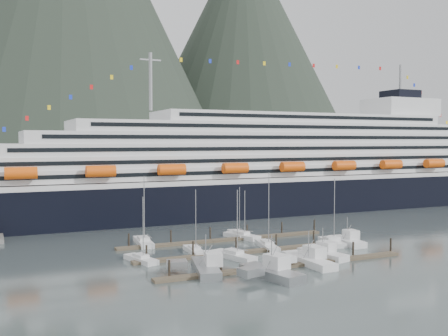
{
  "coord_description": "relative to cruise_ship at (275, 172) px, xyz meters",
  "views": [
    {
      "loc": [
        -51.87,
        -87.04,
        21.88
      ],
      "look_at": [
        -2.49,
        22.0,
        15.61
      ],
      "focal_mm": 42.0,
      "sensor_mm": 36.0,
      "label": 1
    }
  ],
  "objects": [
    {
      "name": "sailboat_e",
      "position": [
        -52.25,
        -35.38,
        -11.6
      ],
      "size": [
        3.73,
        10.82,
        15.03
      ],
      "rotation": [
        0.0,
        0.0,
        1.48
      ],
      "color": "silver",
      "rests_on": "ground"
    },
    {
      "name": "trawler_b",
      "position": [
        -41.08,
        -69.98,
        -11.09
      ],
      "size": [
        9.63,
        12.21,
        7.58
      ],
      "rotation": [
        0.0,
        0.0,
        1.82
      ],
      "color": "#979A9D",
      "rests_on": "ground"
    },
    {
      "name": "mountains",
      "position": [
        22.46,
        533.6,
        151.36
      ],
      "size": [
        870.0,
        440.0,
        420.0
      ],
      "color": "#212B20",
      "rests_on": "ground"
    },
    {
      "name": "sailboat_c",
      "position": [
        -40.59,
        -55.09,
        -11.61
      ],
      "size": [
        5.65,
        10.4,
        13.34
      ],
      "rotation": [
        0.0,
        0.0,
        1.88
      ],
      "color": "silver",
      "rests_on": "ground"
    },
    {
      "name": "sailboat_h",
      "position": [
        -15.98,
        -51.78,
        -11.61
      ],
      "size": [
        4.23,
        9.27,
        14.41
      ],
      "rotation": [
        0.0,
        0.0,
        1.38
      ],
      "color": "silver",
      "rests_on": "ground"
    },
    {
      "name": "sailboat_d",
      "position": [
        -30.2,
        -49.2,
        -11.61
      ],
      "size": [
        4.61,
        10.7,
        15.9
      ],
      "rotation": [
        0.0,
        0.0,
        1.36
      ],
      "color": "silver",
      "rests_on": "ground"
    },
    {
      "name": "sailboat_f",
      "position": [
        -30.3,
        -37.69,
        -11.63
      ],
      "size": [
        5.65,
        9.77,
        11.26
      ],
      "rotation": [
        0.0,
        0.0,
        1.9
      ],
      "color": "silver",
      "rests_on": "ground"
    },
    {
      "name": "trawler_a",
      "position": [
        -49.28,
        -62.23,
        -11.15
      ],
      "size": [
        9.8,
        13.05,
        6.91
      ],
      "rotation": [
        0.0,
        0.0,
        1.32
      ],
      "color": "#979A9D",
      "rests_on": "ground"
    },
    {
      "name": "dock_mid",
      "position": [
        -34.95,
        -51.89,
        -11.73
      ],
      "size": [
        48.18,
        2.28,
        3.2
      ],
      "color": "#443A2C",
      "rests_on": "ground"
    },
    {
      "name": "sailboat_a",
      "position": [
        -57.02,
        -50.71,
        -11.63
      ],
      "size": [
        4.64,
        8.7,
        12.31
      ],
      "rotation": [
        0.0,
        0.0,
        1.85
      ],
      "color": "silver",
      "rests_on": "ground"
    },
    {
      "name": "sailboat_g",
      "position": [
        -29.87,
        -34.95,
        -11.65
      ],
      "size": [
        3.35,
        9.51,
        11.76
      ],
      "rotation": [
        0.0,
        0.0,
        1.46
      ],
      "color": "silver",
      "rests_on": "ground"
    },
    {
      "name": "trawler_c",
      "position": [
        -30.59,
        -64.66,
        -11.19
      ],
      "size": [
        9.08,
        12.91,
        6.52
      ],
      "rotation": [
        0.0,
        0.0,
        1.6
      ],
      "color": "silver",
      "rests_on": "ground"
    },
    {
      "name": "ground",
      "position": [
        -30.03,
        -54.94,
        -12.04
      ],
      "size": [
        1600.0,
        1600.0,
        0.0
      ],
      "primitive_type": "plane",
      "color": "#485555",
      "rests_on": "ground"
    },
    {
      "name": "cruise_ship",
      "position": [
        0.0,
        0.0,
        0.0
      ],
      "size": [
        210.0,
        30.4,
        50.3
      ],
      "color": "black",
      "rests_on": "ground"
    },
    {
      "name": "trawler_e",
      "position": [
        -13.31,
        -53.14,
        -11.21
      ],
      "size": [
        7.56,
        9.91,
        6.3
      ],
      "rotation": [
        0.0,
        0.0,
        1.52
      ],
      "color": "silver",
      "rests_on": "ground"
    },
    {
      "name": "dock_near",
      "position": [
        -34.95,
        -64.89,
        -11.73
      ],
      "size": [
        48.18,
        2.28,
        3.2
      ],
      "color": "#443A2C",
      "rests_on": "ground"
    },
    {
      "name": "dock_far",
      "position": [
        -34.95,
        -38.89,
        -11.73
      ],
      "size": [
        48.18,
        2.28,
        3.2
      ],
      "color": "#443A2C",
      "rests_on": "ground"
    },
    {
      "name": "trawler_d",
      "position": [
        -25.25,
        -61.38,
        -11.22
      ],
      "size": [
        8.2,
        10.76,
        6.1
      ],
      "rotation": [
        0.0,
        0.0,
        1.8
      ],
      "color": "silver",
      "rests_on": "ground"
    },
    {
      "name": "sailboat_b",
      "position": [
        -45.48,
        -47.63,
        -11.64
      ],
      "size": [
        2.88,
        8.9,
        12.86
      ],
      "rotation": [
        0.0,
        0.0,
        1.5
      ],
      "color": "silver",
      "rests_on": "ground"
    }
  ]
}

